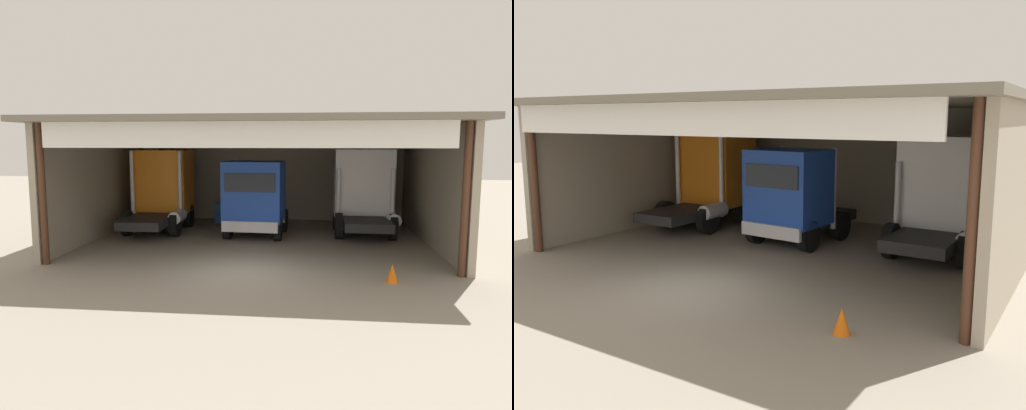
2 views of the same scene
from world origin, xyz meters
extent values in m
plane|color=gray|center=(0.00, 0.00, 0.00)|extent=(80.00, 80.00, 0.00)
cube|color=#9E937F|center=(0.00, 10.59, 2.36)|extent=(14.00, 0.24, 4.72)
cube|color=#9E937F|center=(-7.00, 5.29, 2.36)|extent=(0.24, 10.59, 4.72)
cube|color=#9E937F|center=(7.00, 5.29, 2.36)|extent=(0.24, 10.59, 4.72)
cube|color=#6E6759|center=(0.00, 4.82, 4.82)|extent=(14.60, 11.53, 0.20)
cylinder|color=#4C2D1E|center=(-6.75, 0.15, 2.36)|extent=(0.24, 0.24, 4.72)
cylinder|color=#4C2D1E|center=(6.75, 0.15, 2.36)|extent=(0.24, 0.24, 4.72)
cube|color=white|center=(0.00, -0.38, 4.37)|extent=(12.60, 0.12, 0.90)
cube|color=orange|center=(-4.82, 7.26, 2.27)|extent=(2.48, 2.17, 2.94)
cube|color=black|center=(-4.83, 8.34, 2.79)|extent=(2.09, 0.08, 0.88)
cube|color=silver|center=(-4.83, 8.37, 0.70)|extent=(2.34, 0.19, 0.44)
cube|color=#232326|center=(-4.80, 5.20, 0.73)|extent=(1.88, 3.76, 0.36)
cylinder|color=silver|center=(-5.91, 6.02, 2.14)|extent=(0.18, 0.18, 3.18)
cylinder|color=silver|center=(-3.70, 6.05, 2.14)|extent=(0.18, 0.18, 3.18)
cylinder|color=silver|center=(-3.69, 5.51, 0.85)|extent=(0.57, 1.21, 0.56)
cylinder|color=black|center=(-5.90, 7.67, 0.55)|extent=(0.31, 1.11, 1.10)
cylinder|color=black|center=(-3.74, 7.70, 0.55)|extent=(0.31, 1.11, 1.10)
cylinder|color=black|center=(-5.87, 5.18, 0.55)|extent=(0.31, 1.11, 1.10)
cylinder|color=black|center=(-3.72, 5.21, 0.55)|extent=(0.31, 1.11, 1.10)
cube|color=#1E47B7|center=(-0.26, 5.32, 2.04)|extent=(2.57, 2.16, 2.53)
cube|color=black|center=(-0.32, 4.29, 2.48)|extent=(2.08, 0.19, 0.76)
cube|color=silver|center=(-0.33, 4.26, 0.67)|extent=(2.33, 0.31, 0.44)
cube|color=#232326|center=(-0.15, 7.06, 0.70)|extent=(2.03, 3.29, 0.36)
cylinder|color=silver|center=(0.91, 6.40, 1.93)|extent=(0.18, 0.18, 2.82)
cylinder|color=silver|center=(-1.28, 6.54, 1.93)|extent=(0.18, 0.18, 2.82)
cylinder|color=silver|center=(-1.26, 6.83, 0.82)|extent=(0.64, 1.23, 0.56)
cylinder|color=black|center=(0.79, 4.85, 0.52)|extent=(0.37, 1.06, 1.04)
cylinder|color=black|center=(-1.36, 4.98, 0.52)|extent=(0.37, 1.06, 1.04)
cylinder|color=black|center=(0.92, 6.99, 0.52)|extent=(0.37, 1.06, 1.04)
cylinder|color=black|center=(-1.22, 7.13, 0.52)|extent=(0.37, 1.06, 1.04)
cube|color=white|center=(4.49, 7.23, 2.30)|extent=(2.58, 2.27, 2.98)
cube|color=black|center=(4.50, 8.37, 2.82)|extent=(2.17, 0.09, 0.89)
cube|color=silver|center=(4.50, 8.40, 0.71)|extent=(2.42, 0.19, 0.44)
cube|color=#232326|center=(4.47, 5.49, 0.74)|extent=(1.95, 3.20, 0.36)
cylinder|color=silver|center=(3.33, 5.98, 1.77)|extent=(0.18, 0.18, 2.41)
cylinder|color=silver|center=(5.62, 5.95, 1.77)|extent=(0.18, 0.18, 2.41)
cylinder|color=silver|center=(5.62, 5.77, 0.86)|extent=(0.58, 1.21, 0.56)
cylinder|color=black|center=(3.37, 7.70, 0.56)|extent=(0.32, 1.13, 1.13)
cylinder|color=black|center=(5.62, 7.67, 0.56)|extent=(0.32, 1.13, 1.13)
cylinder|color=black|center=(3.34, 5.50, 0.56)|extent=(0.32, 1.13, 1.13)
cylinder|color=black|center=(5.59, 5.47, 0.56)|extent=(0.32, 1.13, 1.13)
cylinder|color=#194CB2|center=(-2.00, 9.79, 0.45)|extent=(0.58, 0.58, 0.89)
cube|color=#1E59A5|center=(-2.27, 9.22, 0.50)|extent=(0.90, 0.60, 1.00)
cone|color=orange|center=(4.52, -0.74, 0.28)|extent=(0.36, 0.36, 0.56)
camera|label=1|loc=(2.05, -14.57, 4.08)|focal=33.17mm
camera|label=2|loc=(8.71, -10.13, 4.35)|focal=37.07mm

